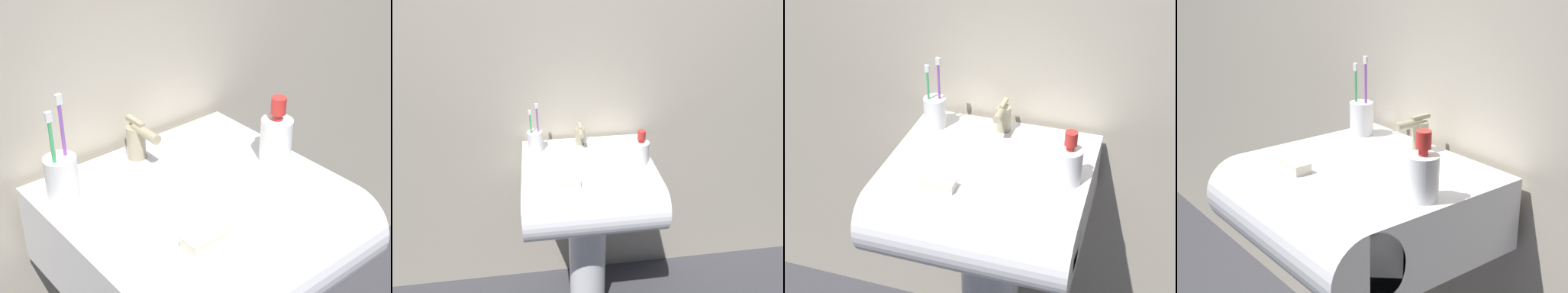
{
  "view_description": "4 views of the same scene",
  "coord_description": "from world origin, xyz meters",
  "views": [
    {
      "loc": [
        -0.63,
        -0.78,
        1.53
      ],
      "look_at": [
        0.03,
        0.02,
        0.94
      ],
      "focal_mm": 55.0,
      "sensor_mm": 36.0,
      "label": 1
    },
    {
      "loc": [
        -0.18,
        -1.33,
        1.69
      ],
      "look_at": [
        0.0,
        0.0,
        0.93
      ],
      "focal_mm": 35.0,
      "sensor_mm": 36.0,
      "label": 2
    },
    {
      "loc": [
        0.37,
        -1.28,
        1.76
      ],
      "look_at": [
        -0.03,
        -0.02,
        0.91
      ],
      "focal_mm": 55.0,
      "sensor_mm": 36.0,
      "label": 3
    },
    {
      "loc": [
        1.04,
        -0.81,
        1.37
      ],
      "look_at": [
        0.02,
        -0.01,
        0.92
      ],
      "focal_mm": 55.0,
      "sensor_mm": 36.0,
      "label": 4
    }
  ],
  "objects": [
    {
      "name": "soap_bottle",
      "position": [
        0.21,
        -0.04,
        0.92
      ],
      "size": [
        0.07,
        0.07,
        0.15
      ],
      "color": "white",
      "rests_on": "sink_basin"
    },
    {
      "name": "toothbrush_cup",
      "position": [
        -0.21,
        0.13,
        0.91
      ],
      "size": [
        0.06,
        0.06,
        0.22
      ],
      "color": "white",
      "rests_on": "sink_basin"
    },
    {
      "name": "bar_soap",
      "position": [
        -0.09,
        -0.16,
        0.87
      ],
      "size": [
        0.08,
        0.04,
        0.02
      ],
      "primitive_type": "cube",
      "color": "silver",
      "rests_on": "sink_basin"
    },
    {
      "name": "wall_back",
      "position": [
        0.0,
        0.26,
        1.2
      ],
      "size": [
        5.0,
        0.05,
        2.4
      ],
      "primitive_type": "cube",
      "color": "#B7AD99",
      "rests_on": "ground"
    },
    {
      "name": "sink_basin",
      "position": [
        0.0,
        -0.06,
        0.77
      ],
      "size": [
        0.54,
        0.52,
        0.18
      ],
      "color": "white",
      "rests_on": "sink_pedestal"
    },
    {
      "name": "faucet",
      "position": [
        -0.01,
        0.15,
        0.91
      ],
      "size": [
        0.04,
        0.11,
        0.09
      ],
      "color": "tan",
      "rests_on": "sink_basin"
    }
  ]
}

